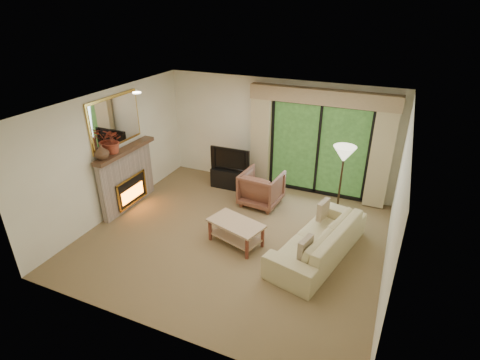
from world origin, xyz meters
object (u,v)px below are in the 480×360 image
at_px(sofa, 318,239).
at_px(coffee_table, 236,233).
at_px(media_console, 232,178).
at_px(armchair, 261,188).

height_order(sofa, coffee_table, sofa).
relative_size(media_console, armchair, 1.12).
bearing_deg(coffee_table, sofa, 26.40).
xyz_separation_m(media_console, sofa, (2.54, -1.86, 0.10)).
xyz_separation_m(armchair, sofa, (1.59, -1.35, -0.05)).
bearing_deg(coffee_table, media_console, 132.95).
distance_m(armchair, coffee_table, 1.63).
bearing_deg(sofa, armchair, -116.94).
distance_m(armchair, sofa, 2.09).
xyz_separation_m(armchair, coffee_table, (0.10, -1.61, -0.16)).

